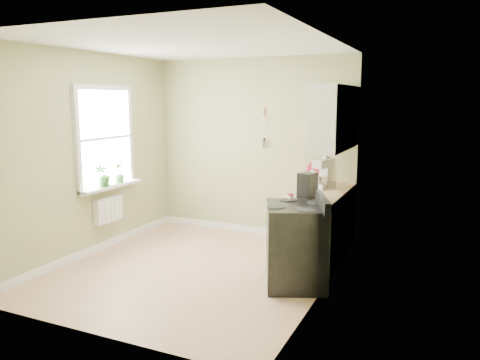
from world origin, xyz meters
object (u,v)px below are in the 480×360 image
at_px(stove, 296,245).
at_px(coffee_maker, 307,186).
at_px(kettle, 313,177).
at_px(stand_mixer, 323,175).

bearing_deg(stove, coffee_maker, 92.23).
xyz_separation_m(stove, kettle, (-0.23, 1.45, 0.54)).
bearing_deg(stand_mixer, stove, -89.36).
bearing_deg(kettle, stove, -81.08).
bearing_deg(kettle, stand_mixer, -53.15).
bearing_deg(kettle, coffee_maker, -78.21).
distance_m(stove, kettle, 1.57).
bearing_deg(stand_mixer, kettle, 126.85).
xyz_separation_m(stand_mixer, kettle, (-0.21, 0.29, -0.09)).
xyz_separation_m(stand_mixer, coffee_maker, (-0.00, -0.72, -0.04)).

